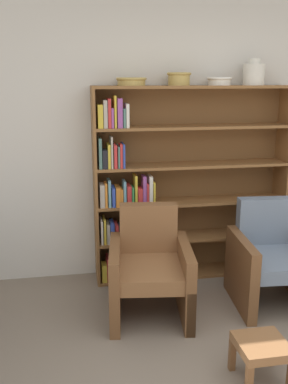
{
  "coord_description": "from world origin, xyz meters",
  "views": [
    {
      "loc": [
        -1.15,
        -1.56,
        1.88
      ],
      "look_at": [
        -0.54,
        1.86,
        0.95
      ],
      "focal_mm": 40.0,
      "sensor_mm": 36.0,
      "label": 1
    }
  ],
  "objects_px": {
    "bowl_sage": "(220,81)",
    "footstool": "(262,350)",
    "bowl_olive": "(131,81)",
    "bowl_stoneware": "(179,78)",
    "bookshelf": "(172,189)",
    "armchair_cushioned": "(272,259)",
    "vase_tall": "(254,74)",
    "armchair_leather": "(150,269)"
  },
  "relations": [
    {
      "from": "bowl_sage",
      "to": "footstool",
      "type": "relative_size",
      "value": 0.71
    },
    {
      "from": "armchair_cushioned",
      "to": "footstool",
      "type": "distance_m",
      "value": 1.1
    },
    {
      "from": "bowl_olive",
      "to": "vase_tall",
      "type": "relative_size",
      "value": 1.14
    },
    {
      "from": "armchair_cushioned",
      "to": "footstool",
      "type": "relative_size",
      "value": 2.78
    },
    {
      "from": "bowl_olive",
      "to": "bowl_sage",
      "type": "distance_m",
      "value": 0.8
    },
    {
      "from": "vase_tall",
      "to": "footstool",
      "type": "height_order",
      "value": "vase_tall"
    },
    {
      "from": "armchair_leather",
      "to": "armchair_cushioned",
      "type": "xyz_separation_m",
      "value": [
        1.06,
        0.0,
        0.0
      ]
    },
    {
      "from": "armchair_cushioned",
      "to": "bowl_stoneware",
      "type": "bearing_deg",
      "value": -38.95
    },
    {
      "from": "bowl_sage",
      "to": "vase_tall",
      "type": "xyz_separation_m",
      "value": [
        0.32,
        0.0,
        0.06
      ]
    },
    {
      "from": "bookshelf",
      "to": "vase_tall",
      "type": "relative_size",
      "value": 7.85
    },
    {
      "from": "bowl_stoneware",
      "to": "armchair_leather",
      "type": "bearing_deg",
      "value": -120.34
    },
    {
      "from": "bowl_stoneware",
      "to": "vase_tall",
      "type": "height_order",
      "value": "vase_tall"
    },
    {
      "from": "footstool",
      "to": "vase_tall",
      "type": "bearing_deg",
      "value": 71.3
    },
    {
      "from": "bowl_olive",
      "to": "vase_tall",
      "type": "xyz_separation_m",
      "value": [
        1.12,
        -0.0,
        0.06
      ]
    },
    {
      "from": "armchair_leather",
      "to": "bowl_stoneware",
      "type": "bearing_deg",
      "value": -112.9
    },
    {
      "from": "armchair_cushioned",
      "to": "vase_tall",
      "type": "bearing_deg",
      "value": -86.93
    },
    {
      "from": "bookshelf",
      "to": "armchair_leather",
      "type": "bearing_deg",
      "value": -117.19
    },
    {
      "from": "bowl_olive",
      "to": "footstool",
      "type": "height_order",
      "value": "bowl_olive"
    },
    {
      "from": "bowl_stoneware",
      "to": "bookshelf",
      "type": "bearing_deg",
      "value": 159.64
    },
    {
      "from": "bookshelf",
      "to": "armchair_leather",
      "type": "xyz_separation_m",
      "value": [
        -0.34,
        -0.66,
        -0.48
      ]
    },
    {
      "from": "bowl_stoneware",
      "to": "armchair_leather",
      "type": "xyz_separation_m",
      "value": [
        -0.38,
        -0.65,
        -1.49
      ]
    },
    {
      "from": "bookshelf",
      "to": "vase_tall",
      "type": "height_order",
      "value": "vase_tall"
    },
    {
      "from": "bowl_olive",
      "to": "vase_tall",
      "type": "distance_m",
      "value": 1.12
    },
    {
      "from": "bowl_sage",
      "to": "footstool",
      "type": "bearing_deg",
      "value": -97.82
    },
    {
      "from": "armchair_leather",
      "to": "bowl_olive",
      "type": "bearing_deg",
      "value": -78.69
    },
    {
      "from": "bookshelf",
      "to": "armchair_cushioned",
      "type": "bearing_deg",
      "value": -42.84
    },
    {
      "from": "bookshelf",
      "to": "bowl_sage",
      "type": "distance_m",
      "value": 1.08
    },
    {
      "from": "bowl_stoneware",
      "to": "bowl_sage",
      "type": "relative_size",
      "value": 0.97
    },
    {
      "from": "footstool",
      "to": "bowl_sage",
      "type": "bearing_deg",
      "value": 82.18
    },
    {
      "from": "footstool",
      "to": "armchair_cushioned",
      "type": "bearing_deg",
      "value": 61.29
    },
    {
      "from": "armchair_leather",
      "to": "footstool",
      "type": "bearing_deg",
      "value": 126.74
    },
    {
      "from": "bookshelf",
      "to": "bowl_stoneware",
      "type": "relative_size",
      "value": 8.54
    },
    {
      "from": "bowl_sage",
      "to": "armchair_cushioned",
      "type": "xyz_separation_m",
      "value": [
        0.3,
        -0.65,
        -1.47
      ]
    },
    {
      "from": "bowl_olive",
      "to": "bowl_stoneware",
      "type": "height_order",
      "value": "bowl_stoneware"
    },
    {
      "from": "vase_tall",
      "to": "armchair_cushioned",
      "type": "relative_size",
      "value": 0.27
    },
    {
      "from": "bowl_sage",
      "to": "footstool",
      "type": "distance_m",
      "value": 2.3
    },
    {
      "from": "vase_tall",
      "to": "armchair_leather",
      "type": "distance_m",
      "value": 1.98
    },
    {
      "from": "vase_tall",
      "to": "footstool",
      "type": "bearing_deg",
      "value": -108.7
    },
    {
      "from": "armchair_cushioned",
      "to": "footstool",
      "type": "bearing_deg",
      "value": 66.15
    },
    {
      "from": "vase_tall",
      "to": "bowl_sage",
      "type": "bearing_deg",
      "value": -180.0
    },
    {
      "from": "bowl_sage",
      "to": "bowl_stoneware",
      "type": "bearing_deg",
      "value": 180.0
    },
    {
      "from": "armchair_cushioned",
      "to": "bookshelf",
      "type": "bearing_deg",
      "value": -37.97
    }
  ]
}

